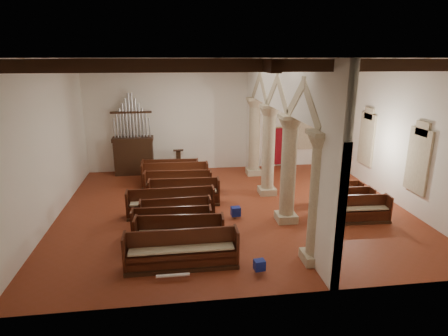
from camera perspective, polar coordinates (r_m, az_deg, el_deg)
The scene contains 32 objects.
floor at distance 15.63m, azimuth 1.43°, elevation -6.14°, with size 14.00×14.00×0.00m, color maroon.
ceiling at distance 14.43m, azimuth 1.61°, elevation 16.44°, with size 14.00×14.00×0.00m, color black.
wall_back at distance 20.59m, azimuth -1.14°, elevation 8.07°, with size 14.00×0.02×6.00m, color white.
wall_front at distance 9.07m, azimuth 7.50°, elevation -3.05°, with size 14.00×0.02×6.00m, color white.
wall_left at distance 15.30m, azimuth -25.40°, elevation 3.53°, with size 0.02×12.00×6.00m, color white.
wall_right at distance 17.27m, azimuth 25.20°, elevation 4.87°, with size 0.02×12.00×6.00m, color white.
ceiling_beams at distance 14.43m, azimuth 1.61°, elevation 15.72°, with size 13.80×11.80×0.30m, color black, non-canonical shape.
arcade at distance 15.02m, azimuth 8.38°, elevation 6.93°, with size 0.90×11.90×6.00m.
window_right_a at distance 16.21m, azimuth 27.58°, elevation 0.98°, with size 0.03×1.00×2.20m, color #306E56.
window_right_b at distance 19.52m, azimuth 21.00°, elevation 4.12°, with size 0.03×1.00×2.20m, color #306E56.
window_back at distance 21.83m, azimuth 12.11°, elevation 6.07°, with size 1.00×0.03×2.20m, color #306E56.
pipe_organ at distance 20.40m, azimuth -13.62°, elevation 2.87°, with size 2.10×0.85×4.40m.
lectern at distance 20.47m, azimuth -6.92°, elevation 0.89°, with size 0.54×0.55×1.33m.
dossal_curtain at distance 21.53m, azimuth 8.23°, elevation 3.31°, with size 1.80×0.07×2.17m.
processional_banner at distance 20.53m, azimuth 16.60°, elevation 0.98°, with size 0.50×0.63×2.17m.
hymnal_box_a at distance 11.21m, azimuth 5.42°, elevation -14.49°, with size 0.31×0.25×0.31m, color #191596.
hymnal_box_b at distance 12.99m, azimuth 1.52°, elevation -9.89°, with size 0.28×0.23×0.28m, color navy.
hymnal_box_c at distance 14.62m, azimuth 1.79°, elevation -6.62°, with size 0.35×0.29×0.35m, color navy.
tube_heater_a at distance 10.97m, azimuth -7.80°, elevation -15.90°, with size 0.09×0.09×0.94m, color silver.
tube_heater_b at distance 12.83m, azimuth -5.80°, elevation -10.74°, with size 0.11×0.11×1.11m, color white.
nave_pew_0 at distance 11.45m, azimuth -6.44°, elevation -13.10°, with size 3.36×0.77×1.14m.
nave_pew_1 at distance 12.46m, azimuth -6.77°, elevation -10.55°, with size 2.92×0.94×1.12m.
nave_pew_2 at distance 13.17m, azimuth -7.88°, elevation -9.09°, with size 2.73×0.80×1.09m.
nave_pew_3 at distance 14.24m, azimuth -7.34°, elevation -7.21°, with size 2.68×0.74×0.97m.
nave_pew_4 at distance 14.96m, azimuth -8.05°, elevation -5.89°, with size 3.43×0.78×1.09m.
nave_pew_5 at distance 15.99m, azimuth -6.07°, elevation -4.29°, with size 3.01×0.85×1.11m.
nave_pew_6 at distance 17.20m, azimuth -6.97°, elevation -2.84°, with size 3.08×0.89×1.07m.
nave_pew_7 at distance 18.24m, azimuth -7.44°, elevation -1.64°, with size 3.18×0.80×1.15m.
nave_pew_8 at distance 19.00m, azimuth -8.14°, elevation -0.96°, with size 2.83×0.87×1.11m.
aisle_pew_0 at distance 15.25m, azimuth 20.35°, elevation -6.43°, with size 2.07×0.76×1.01m.
aisle_pew_1 at distance 15.82m, azimuth 18.08°, elevation -5.36°, with size 2.15×0.75×1.04m.
aisle_pew_2 at distance 16.65m, azimuth 16.89°, elevation -4.21°, with size 2.04×0.70×0.98m.
Camera 1 is at (-2.29, -14.24, 6.01)m, focal length 30.00 mm.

